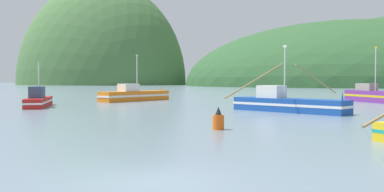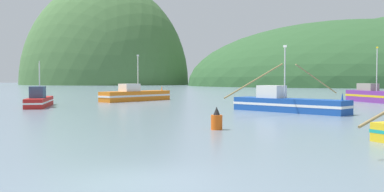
{
  "view_description": "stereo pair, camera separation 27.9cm",
  "coord_description": "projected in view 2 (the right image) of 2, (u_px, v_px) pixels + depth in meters",
  "views": [
    {
      "loc": [
        3.43,
        -12.44,
        3.02
      ],
      "look_at": [
        -3.0,
        28.26,
        1.4
      ],
      "focal_mm": 41.07,
      "sensor_mm": 36.0,
      "label": 1
    },
    {
      "loc": [
        3.7,
        -12.4,
        3.02
      ],
      "look_at": [
        -3.0,
        28.26,
        1.4
      ],
      "focal_mm": 41.07,
      "sensor_mm": 36.0,
      "label": 2
    }
  ],
  "objects": [
    {
      "name": "fishing_boat_red",
      "position": [
        39.0,
        100.0,
        47.26
      ],
      "size": [
        4.88,
        9.15,
        4.96
      ],
      "rotation": [
        0.0,
        0.0,
        1.92
      ],
      "color": "red",
      "rests_on": "ground"
    },
    {
      "name": "fishing_boat_purple",
      "position": [
        375.0,
        96.0,
        55.78
      ],
      "size": [
        5.8,
        10.58,
        7.07
      ],
      "rotation": [
        0.0,
        0.0,
        5.11
      ],
      "color": "#6B2D84",
      "rests_on": "ground"
    },
    {
      "name": "channel_buoy",
      "position": [
        217.0,
        120.0,
        26.02
      ],
      "size": [
        0.68,
        0.68,
        1.37
      ],
      "color": "#E55914",
      "rests_on": "ground"
    },
    {
      "name": "hill_mid_right",
      "position": [
        104.0,
        85.0,
        229.29
      ],
      "size": [
        88.35,
        70.68,
        107.21
      ],
      "primitive_type": "ellipsoid",
      "color": "#47703D",
      "rests_on": "ground"
    },
    {
      "name": "fishing_boat_blue",
      "position": [
        287.0,
        103.0,
        39.94
      ],
      "size": [
        10.58,
        14.38,
        6.08
      ],
      "rotation": [
        0.0,
        0.0,
        5.65
      ],
      "color": "#19479E",
      "rests_on": "ground"
    },
    {
      "name": "hill_mid_left",
      "position": [
        354.0,
        86.0,
        191.67
      ],
      "size": [
        146.62,
        117.3,
        56.16
      ],
      "primitive_type": "ellipsoid",
      "color": "#2D562D",
      "rests_on": "ground"
    },
    {
      "name": "fishing_boat_orange",
      "position": [
        135.0,
        95.0,
        59.7
      ],
      "size": [
        7.71,
        10.75,
        6.31
      ],
      "rotation": [
        0.0,
        0.0,
        1.03
      ],
      "color": "orange",
      "rests_on": "ground"
    },
    {
      "name": "ground_plane",
      "position": [
        137.0,
        181.0,
        12.95
      ],
      "size": [
        600.0,
        600.0,
        0.0
      ],
      "primitive_type": "plane",
      "color": "slate"
    }
  ]
}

